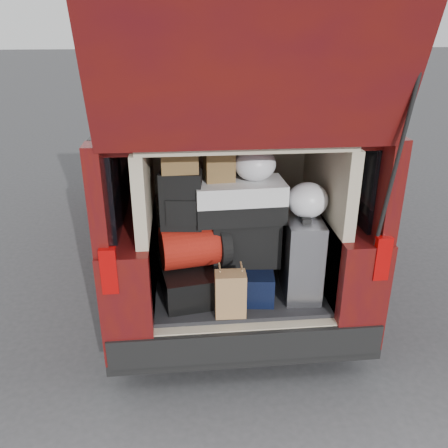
{
  "coord_description": "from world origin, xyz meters",
  "views": [
    {
      "loc": [
        -0.41,
        -2.91,
        2.44
      ],
      "look_at": [
        -0.11,
        0.2,
        1.07
      ],
      "focal_mm": 38.0,
      "sensor_mm": 36.0,
      "label": 1
    }
  ],
  "objects_px": {
    "navy_hardshell": "(244,277)",
    "backpack": "(181,200)",
    "black_hardshell": "(190,279)",
    "kraft_bag": "(230,294)",
    "black_soft_case": "(247,239)",
    "red_duffel": "(195,245)",
    "twotone_duffel": "(240,201)",
    "silver_roller": "(302,257)"
  },
  "relations": [
    {
      "from": "navy_hardshell",
      "to": "backpack",
      "type": "height_order",
      "value": "backpack"
    },
    {
      "from": "black_hardshell",
      "to": "red_duffel",
      "type": "xyz_separation_m",
      "value": [
        0.04,
        0.01,
        0.27
      ]
    },
    {
      "from": "navy_hardshell",
      "to": "twotone_duffel",
      "type": "distance_m",
      "value": 0.6
    },
    {
      "from": "kraft_bag",
      "to": "red_duffel",
      "type": "distance_m",
      "value": 0.45
    },
    {
      "from": "red_duffel",
      "to": "black_soft_case",
      "type": "distance_m",
      "value": 0.39
    },
    {
      "from": "backpack",
      "to": "twotone_duffel",
      "type": "relative_size",
      "value": 0.65
    },
    {
      "from": "black_hardshell",
      "to": "black_soft_case",
      "type": "distance_m",
      "value": 0.51
    },
    {
      "from": "black_hardshell",
      "to": "silver_roller",
      "type": "height_order",
      "value": "silver_roller"
    },
    {
      "from": "navy_hardshell",
      "to": "red_duffel",
      "type": "xyz_separation_m",
      "value": [
        -0.36,
        0.02,
        0.27
      ]
    },
    {
      "from": "black_hardshell",
      "to": "backpack",
      "type": "relative_size",
      "value": 1.42
    },
    {
      "from": "backpack",
      "to": "black_soft_case",
      "type": "bearing_deg",
      "value": 13.91
    },
    {
      "from": "navy_hardshell",
      "to": "kraft_bag",
      "type": "distance_m",
      "value": 0.33
    },
    {
      "from": "black_hardshell",
      "to": "red_duffel",
      "type": "relative_size",
      "value": 1.19
    },
    {
      "from": "kraft_bag",
      "to": "red_duffel",
      "type": "relative_size",
      "value": 0.68
    },
    {
      "from": "backpack",
      "to": "kraft_bag",
      "type": "bearing_deg",
      "value": -37.97
    },
    {
      "from": "black_soft_case",
      "to": "navy_hardshell",
      "type": "bearing_deg",
      "value": -104.02
    },
    {
      "from": "navy_hardshell",
      "to": "twotone_duffel",
      "type": "xyz_separation_m",
      "value": [
        -0.04,
        0.04,
        0.6
      ]
    },
    {
      "from": "silver_roller",
      "to": "twotone_duffel",
      "type": "xyz_separation_m",
      "value": [
        -0.44,
        0.12,
        0.41
      ]
    },
    {
      "from": "navy_hardshell",
      "to": "silver_roller",
      "type": "height_order",
      "value": "silver_roller"
    },
    {
      "from": "black_soft_case",
      "to": "red_duffel",
      "type": "bearing_deg",
      "value": -169.04
    },
    {
      "from": "silver_roller",
      "to": "kraft_bag",
      "type": "bearing_deg",
      "value": -153.81
    },
    {
      "from": "black_hardshell",
      "to": "twotone_duffel",
      "type": "height_order",
      "value": "twotone_duffel"
    },
    {
      "from": "red_duffel",
      "to": "twotone_duffel",
      "type": "xyz_separation_m",
      "value": [
        0.33,
        0.02,
        0.32
      ]
    },
    {
      "from": "black_hardshell",
      "to": "navy_hardshell",
      "type": "relative_size",
      "value": 1.12
    },
    {
      "from": "black_hardshell",
      "to": "kraft_bag",
      "type": "relative_size",
      "value": 1.77
    },
    {
      "from": "navy_hardshell",
      "to": "kraft_bag",
      "type": "bearing_deg",
      "value": -107.6
    },
    {
      "from": "silver_roller",
      "to": "black_soft_case",
      "type": "bearing_deg",
      "value": 163.81
    },
    {
      "from": "black_hardshell",
      "to": "navy_hardshell",
      "type": "height_order",
      "value": "black_hardshell"
    },
    {
      "from": "black_hardshell",
      "to": "silver_roller",
      "type": "bearing_deg",
      "value": -15.28
    },
    {
      "from": "navy_hardshell",
      "to": "backpack",
      "type": "relative_size",
      "value": 1.26
    },
    {
      "from": "silver_roller",
      "to": "kraft_bag",
      "type": "xyz_separation_m",
      "value": [
        -0.54,
        -0.22,
        -0.14
      ]
    },
    {
      "from": "silver_roller",
      "to": "twotone_duffel",
      "type": "bearing_deg",
      "value": 168.86
    },
    {
      "from": "navy_hardshell",
      "to": "silver_roller",
      "type": "xyz_separation_m",
      "value": [
        0.41,
        -0.08,
        0.19
      ]
    },
    {
      "from": "navy_hardshell",
      "to": "backpack",
      "type": "bearing_deg",
      "value": -173.63
    },
    {
      "from": "twotone_duffel",
      "to": "red_duffel",
      "type": "bearing_deg",
      "value": -178.82
    },
    {
      "from": "navy_hardshell",
      "to": "kraft_bag",
      "type": "relative_size",
      "value": 1.57
    },
    {
      "from": "kraft_bag",
      "to": "twotone_duffel",
      "type": "xyz_separation_m",
      "value": [
        0.1,
        0.34,
        0.55
      ]
    },
    {
      "from": "red_duffel",
      "to": "silver_roller",
      "type": "bearing_deg",
      "value": -17.14
    },
    {
      "from": "silver_roller",
      "to": "black_soft_case",
      "type": "xyz_separation_m",
      "value": [
        -0.38,
        0.14,
        0.1
      ]
    },
    {
      "from": "navy_hardshell",
      "to": "black_soft_case",
      "type": "height_order",
      "value": "black_soft_case"
    },
    {
      "from": "kraft_bag",
      "to": "navy_hardshell",
      "type": "bearing_deg",
      "value": 67.27
    },
    {
      "from": "navy_hardshell",
      "to": "backpack",
      "type": "xyz_separation_m",
      "value": [
        -0.44,
        0.0,
        0.63
      ]
    }
  ]
}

